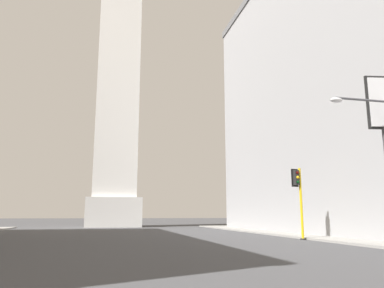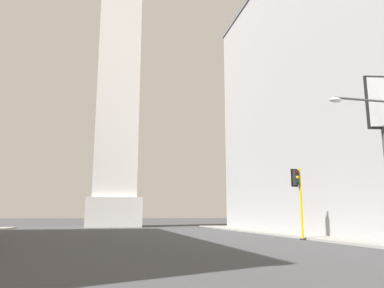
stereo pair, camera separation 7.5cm
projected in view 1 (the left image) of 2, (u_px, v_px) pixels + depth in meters
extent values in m
cube|color=gray|center=(364.00, 241.00, 24.47)|extent=(5.00, 67.91, 0.15)
cube|color=silver|center=(113.00, 212.00, 56.09)|extent=(7.94, 7.94, 4.24)
cube|color=white|center=(120.00, 35.00, 61.44)|extent=(6.35, 6.35, 53.21)
cylinder|color=yellow|center=(301.00, 203.00, 27.07)|extent=(0.18, 0.18, 5.13)
cylinder|color=#262626|center=(303.00, 239.00, 26.60)|extent=(0.40, 0.40, 0.10)
cube|color=black|center=(296.00, 178.00, 27.36)|extent=(0.38, 0.38, 1.10)
cube|color=black|center=(295.00, 178.00, 27.52)|extent=(0.58, 0.10, 1.32)
sphere|color=#410907|center=(297.00, 173.00, 27.24)|extent=(0.22, 0.22, 0.22)
sphere|color=yellow|center=(298.00, 177.00, 27.18)|extent=(0.22, 0.22, 0.22)
sphere|color=#073410|center=(298.00, 182.00, 27.12)|extent=(0.22, 0.22, 0.22)
cylinder|color=#4C4C51|center=(363.00, 100.00, 18.96)|extent=(3.14, 0.12, 0.12)
ellipsoid|color=silver|center=(336.00, 100.00, 18.58)|extent=(0.64, 0.36, 0.26)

